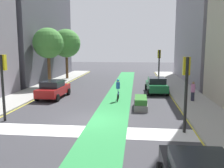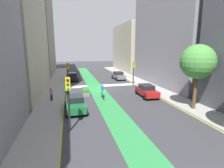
% 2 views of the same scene
% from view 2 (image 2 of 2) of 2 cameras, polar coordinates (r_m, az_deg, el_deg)
% --- Properties ---
extents(ground_plane, '(120.00, 120.00, 0.00)m').
position_cam_2_polar(ground_plane, '(28.64, -2.79, -1.33)').
color(ground_plane, '#38383D').
extents(bike_lane_paint, '(2.40, 60.00, 0.01)m').
position_cam_2_polar(bike_lane_paint, '(28.46, -5.01, -1.44)').
color(bike_lane_paint, '#2D8C47').
rests_on(bike_lane_paint, ground_plane).
extents(crosswalk_band, '(12.00, 1.80, 0.01)m').
position_cam_2_polar(crosswalk_band, '(30.56, -3.50, -0.52)').
color(crosswalk_band, silver).
rests_on(crosswalk_band, ground_plane).
extents(sidewalk_left, '(3.00, 60.00, 0.15)m').
position_cam_2_polar(sidewalk_left, '(30.88, 11.01, -0.45)').
color(sidewalk_left, '#9E9E99').
rests_on(sidewalk_left, ground_plane).
extents(curb_stripe_left, '(0.16, 60.00, 0.01)m').
position_cam_2_polar(curb_stripe_left, '(30.31, 8.42, -0.72)').
color(curb_stripe_left, yellow).
rests_on(curb_stripe_left, ground_plane).
extents(sidewalk_right, '(3.00, 60.00, 0.15)m').
position_cam_2_polar(sidewalk_right, '(28.24, -17.92, -1.91)').
color(sidewalk_right, '#9E9E99').
rests_on(sidewalk_right, ground_plane).
extents(curb_stripe_right, '(0.16, 60.00, 0.01)m').
position_cam_2_polar(curb_stripe_right, '(28.17, -14.87, -1.91)').
color(curb_stripe_right, yellow).
rests_on(curb_stripe_right, ground_plane).
extents(buildings_left_row, '(8.97, 58.26, 25.08)m').
position_cam_2_polar(buildings_left_row, '(29.50, 26.22, 17.43)').
color(buildings_left_row, '#B2A893').
rests_on(buildings_left_row, ground_plane).
extents(buildings_right_row, '(7.90, 57.37, 23.85)m').
position_cam_2_polar(buildings_right_row, '(32.09, -28.11, 17.76)').
color(buildings_right_row, slate).
rests_on(buildings_right_row, ground_plane).
extents(traffic_signal_near_right, '(0.35, 0.52, 4.02)m').
position_cam_2_polar(traffic_signal_near_right, '(29.11, -13.88, 4.20)').
color(traffic_signal_near_right, black).
rests_on(traffic_signal_near_right, ground_plane).
extents(traffic_signal_near_left, '(0.35, 0.52, 4.07)m').
position_cam_2_polar(traffic_signal_near_left, '(30.06, 6.92, 4.74)').
color(traffic_signal_near_left, black).
rests_on(traffic_signal_near_left, ground_plane).
extents(traffic_signal_far_right, '(0.35, 0.52, 4.23)m').
position_cam_2_polar(traffic_signal_far_right, '(13.58, -13.79, -3.16)').
color(traffic_signal_far_right, black).
rests_on(traffic_signal_far_right, ground_plane).
extents(car_grey_left_near, '(2.18, 4.28, 1.57)m').
position_cam_2_polar(car_grey_left_near, '(36.52, 2.10, 2.72)').
color(car_grey_left_near, slate).
rests_on(car_grey_left_near, ground_plane).
extents(car_red_left_far, '(2.14, 4.26, 1.57)m').
position_cam_2_polar(car_red_left_far, '(23.96, 11.04, -2.09)').
color(car_red_left_far, '#A51919').
rests_on(car_red_left_far, ground_plane).
extents(car_green_right_far, '(2.18, 4.28, 1.57)m').
position_cam_2_polar(car_green_right_far, '(18.58, -11.66, -6.07)').
color(car_green_right_far, '#196033').
rests_on(car_green_right_far, ground_plane).
extents(car_black_right_near, '(2.11, 4.25, 1.57)m').
position_cam_2_polar(car_black_right_near, '(35.87, -12.48, 2.30)').
color(car_black_right_near, black).
rests_on(car_black_right_near, ground_plane).
extents(cyclist_in_lane, '(0.32, 1.73, 1.86)m').
position_cam_2_polar(cyclist_in_lane, '(22.58, -3.06, -2.28)').
color(cyclist_in_lane, black).
rests_on(cyclist_in_lane, ground_plane).
extents(pedestrian_sidewalk_right_a, '(0.34, 0.34, 1.59)m').
position_cam_2_polar(pedestrian_sidewalk_right_a, '(22.46, -18.83, -3.00)').
color(pedestrian_sidewalk_right_a, '#262638').
rests_on(pedestrian_sidewalk_right_a, sidewalk_right).
extents(street_tree_near, '(3.42, 3.42, 6.55)m').
position_cam_2_polar(street_tree_near, '(19.67, 25.65, 6.35)').
color(street_tree_near, brown).
rests_on(street_tree_near, sidewalk_left).
extents(median_planter, '(0.97, 2.52, 0.85)m').
position_cam_2_polar(median_planter, '(24.87, -8.42, -2.45)').
color(median_planter, slate).
rests_on(median_planter, ground_plane).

